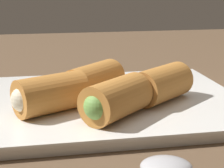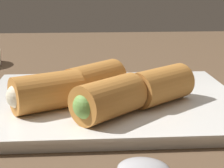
# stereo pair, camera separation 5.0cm
# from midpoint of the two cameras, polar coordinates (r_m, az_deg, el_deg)

# --- Properties ---
(table_surface) EXTENTS (1.80, 1.40, 0.02)m
(table_surface) POSITION_cam_midpoint_polar(r_m,az_deg,el_deg) (0.49, -1.82, -4.25)
(table_surface) COLOR brown
(table_surface) RESTS_ON ground
(serving_plate) EXTENTS (0.32, 0.26, 0.01)m
(serving_plate) POSITION_cam_midpoint_polar(r_m,az_deg,el_deg) (0.47, 3.04, -2.90)
(serving_plate) COLOR silver
(serving_plate) RESTS_ON table_surface
(roll_front_left) EXTENTS (0.09, 0.07, 0.04)m
(roll_front_left) POSITION_cam_midpoint_polar(r_m,az_deg,el_deg) (0.42, -7.07, -1.32)
(roll_front_left) COLOR #B77533
(roll_front_left) RESTS_ON serving_plate
(roll_front_right) EXTENTS (0.09, 0.08, 0.04)m
(roll_front_right) POSITION_cam_midpoint_polar(r_m,az_deg,el_deg) (0.45, 10.27, -0.36)
(roll_front_right) COLOR #B77533
(roll_front_right) RESTS_ON serving_plate
(roll_back_left) EXTENTS (0.09, 0.08, 0.04)m
(roll_back_left) POSITION_cam_midpoint_polar(r_m,az_deg,el_deg) (0.39, 2.75, -2.43)
(roll_back_left) COLOR #B77533
(roll_back_left) RESTS_ON serving_plate
(roll_back_right) EXTENTS (0.08, 0.08, 0.04)m
(roll_back_right) POSITION_cam_midpoint_polar(r_m,az_deg,el_deg) (0.46, -0.00, 0.43)
(roll_back_right) COLOR #B77533
(roll_back_right) RESTS_ON serving_plate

